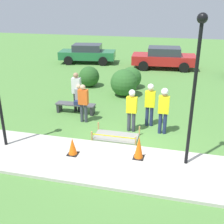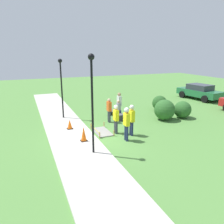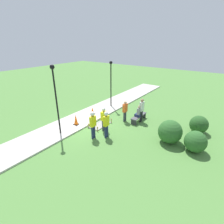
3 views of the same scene
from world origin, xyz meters
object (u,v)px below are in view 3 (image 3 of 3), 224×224
(traffic_cone_near_patch, at_px, (92,111))
(park_bench, at_px, (139,117))
(worker_assistant, at_px, (104,117))
(bystander_in_orange_shirt, at_px, (125,110))
(worker_supervisor, at_px, (106,122))
(person_seated_on_bench, at_px, (139,112))
(bystander_in_gray_shirt, at_px, (142,109))
(lamppost_near, at_px, (55,91))
(traffic_cone_far_patch, at_px, (76,120))
(worker_trainee, at_px, (93,123))
(lamppost_far, at_px, (111,78))

(traffic_cone_near_patch, xyz_separation_m, park_bench, (-1.27, 3.62, -0.06))
(worker_assistant, bearing_deg, traffic_cone_near_patch, -122.36)
(traffic_cone_near_patch, xyz_separation_m, bystander_in_orange_shirt, (-0.58, 2.78, 0.53))
(worker_supervisor, bearing_deg, bystander_in_orange_shirt, -173.95)
(person_seated_on_bench, xyz_separation_m, worker_supervisor, (3.23, -0.60, 0.26))
(traffic_cone_near_patch, xyz_separation_m, worker_supervisor, (2.13, 3.07, 0.68))
(bystander_in_gray_shirt, xyz_separation_m, lamppost_near, (4.87, -3.47, 1.90))
(bystander_in_gray_shirt, bearing_deg, lamppost_near, -35.45)
(traffic_cone_far_patch, relative_size, lamppost_near, 0.17)
(traffic_cone_near_patch, relative_size, person_seated_on_bench, 0.66)
(traffic_cone_near_patch, distance_m, bystander_in_orange_shirt, 2.89)
(worker_trainee, bearing_deg, traffic_cone_far_patch, -104.83)
(traffic_cone_far_patch, distance_m, lamppost_far, 5.19)
(bystander_in_orange_shirt, xyz_separation_m, bystander_in_gray_shirt, (-0.68, 1.04, 0.13))
(traffic_cone_far_patch, xyz_separation_m, lamppost_near, (1.48, 0.06, 2.48))
(bystander_in_orange_shirt, distance_m, bystander_in_gray_shirt, 1.25)
(traffic_cone_near_patch, distance_m, person_seated_on_bench, 3.86)
(person_seated_on_bench, bearing_deg, lamppost_near, -35.20)
(worker_assistant, bearing_deg, lamppost_near, -44.03)
(traffic_cone_near_patch, xyz_separation_m, worker_trainee, (2.71, 2.47, 0.71))
(worker_supervisor, xyz_separation_m, bystander_in_gray_shirt, (-3.39, 0.75, -0.01))
(traffic_cone_far_patch, bearing_deg, park_bench, 135.63)
(traffic_cone_near_patch, distance_m, lamppost_near, 4.44)
(traffic_cone_far_patch, xyz_separation_m, bystander_in_gray_shirt, (-3.39, 3.53, 0.57))
(traffic_cone_far_patch, xyz_separation_m, person_seated_on_bench, (-3.23, 3.38, 0.33))
(worker_supervisor, bearing_deg, worker_trainee, -45.75)
(traffic_cone_near_patch, xyz_separation_m, traffic_cone_far_patch, (2.13, 0.30, 0.09))
(person_seated_on_bench, bearing_deg, traffic_cone_far_patch, -46.30)
(worker_supervisor, xyz_separation_m, worker_trainee, (0.58, -0.60, 0.03))
(traffic_cone_near_patch, xyz_separation_m, person_seated_on_bench, (-1.10, 3.67, 0.41))
(traffic_cone_far_patch, xyz_separation_m, bystander_in_orange_shirt, (-2.71, 2.49, 0.45))
(worker_supervisor, height_order, lamppost_far, lamppost_far)
(worker_assistant, relative_size, bystander_in_orange_shirt, 1.04)
(bystander_in_orange_shirt, height_order, lamppost_near, lamppost_near)
(park_bench, bearing_deg, worker_assistant, -24.06)
(park_bench, xyz_separation_m, worker_trainee, (3.98, -1.15, 0.77))
(worker_assistant, relative_size, lamppost_far, 0.42)
(worker_trainee, height_order, lamppost_near, lamppost_near)
(park_bench, height_order, person_seated_on_bench, person_seated_on_bench)
(traffic_cone_near_patch, relative_size, lamppost_far, 0.14)
(traffic_cone_near_patch, relative_size, bystander_in_orange_shirt, 0.36)
(worker_assistant, distance_m, bystander_in_gray_shirt, 3.13)
(bystander_in_gray_shirt, height_order, lamppost_far, lamppost_far)
(park_bench, xyz_separation_m, person_seated_on_bench, (0.17, 0.05, 0.48))
(bystander_in_gray_shirt, xyz_separation_m, lamppost_far, (-1.26, -3.76, 1.70))
(park_bench, bearing_deg, worker_trainee, -16.12)
(traffic_cone_near_patch, bearing_deg, park_bench, 109.37)
(worker_assistant, relative_size, lamppost_near, 0.38)
(traffic_cone_far_patch, distance_m, worker_supervisor, 2.84)
(traffic_cone_near_patch, height_order, worker_assistant, worker_assistant)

